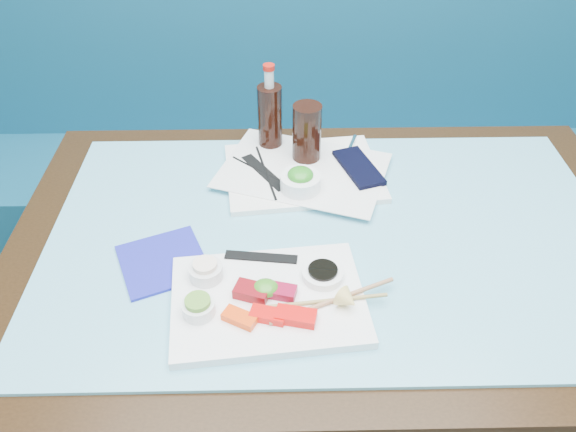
{
  "coord_description": "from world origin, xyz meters",
  "views": [
    {
      "loc": [
        -0.11,
        0.55,
        1.56
      ],
      "look_at": [
        -0.1,
        1.46,
        0.8
      ],
      "focal_mm": 35.0,
      "sensor_mm": 36.0,
      "label": 1
    }
  ],
  "objects_px": {
    "blue_napkin": "(163,261)",
    "dining_table": "(331,264)",
    "cola_glass": "(307,133)",
    "sashimi_plate": "(268,300)",
    "seaweed_bowl": "(300,182)",
    "cola_bottle_body": "(270,119)",
    "booth_bench": "(309,161)",
    "serving_tray": "(303,173)"
  },
  "relations": [
    {
      "from": "blue_napkin",
      "to": "dining_table",
      "type": "bearing_deg",
      "value": 12.99
    },
    {
      "from": "cola_glass",
      "to": "blue_napkin",
      "type": "bearing_deg",
      "value": -130.98
    },
    {
      "from": "sashimi_plate",
      "to": "blue_napkin",
      "type": "relative_size",
      "value": 2.19
    },
    {
      "from": "seaweed_bowl",
      "to": "cola_bottle_body",
      "type": "distance_m",
      "value": 0.22
    },
    {
      "from": "seaweed_bowl",
      "to": "cola_bottle_body",
      "type": "relative_size",
      "value": 0.54
    },
    {
      "from": "dining_table",
      "to": "cola_glass",
      "type": "bearing_deg",
      "value": 99.46
    },
    {
      "from": "booth_bench",
      "to": "blue_napkin",
      "type": "distance_m",
      "value": 1.06
    },
    {
      "from": "blue_napkin",
      "to": "sashimi_plate",
      "type": "bearing_deg",
      "value": -27.89
    },
    {
      "from": "booth_bench",
      "to": "seaweed_bowl",
      "type": "relative_size",
      "value": 31.8
    },
    {
      "from": "booth_bench",
      "to": "dining_table",
      "type": "distance_m",
      "value": 0.89
    },
    {
      "from": "sashimi_plate",
      "to": "cola_bottle_body",
      "type": "distance_m",
      "value": 0.54
    },
    {
      "from": "serving_tray",
      "to": "cola_bottle_body",
      "type": "distance_m",
      "value": 0.17
    },
    {
      "from": "cola_bottle_body",
      "to": "blue_napkin",
      "type": "relative_size",
      "value": 1.07
    },
    {
      "from": "booth_bench",
      "to": "dining_table",
      "type": "xyz_separation_m",
      "value": [
        0.0,
        -0.84,
        0.29
      ]
    },
    {
      "from": "dining_table",
      "to": "cola_glass",
      "type": "relative_size",
      "value": 9.61
    },
    {
      "from": "sashimi_plate",
      "to": "cola_glass",
      "type": "bearing_deg",
      "value": 72.91
    },
    {
      "from": "booth_bench",
      "to": "sashimi_plate",
      "type": "height_order",
      "value": "booth_bench"
    },
    {
      "from": "seaweed_bowl",
      "to": "sashimi_plate",
      "type": "bearing_deg",
      "value": -102.06
    },
    {
      "from": "seaweed_bowl",
      "to": "blue_napkin",
      "type": "xyz_separation_m",
      "value": [
        -0.29,
        -0.22,
        -0.03
      ]
    },
    {
      "from": "cola_glass",
      "to": "cola_bottle_body",
      "type": "xyz_separation_m",
      "value": [
        -0.09,
        0.07,
        0.0
      ]
    },
    {
      "from": "seaweed_bowl",
      "to": "cola_glass",
      "type": "relative_size",
      "value": 0.65
    },
    {
      "from": "sashimi_plate",
      "to": "blue_napkin",
      "type": "height_order",
      "value": "sashimi_plate"
    },
    {
      "from": "serving_tray",
      "to": "cola_glass",
      "type": "relative_size",
      "value": 2.53
    },
    {
      "from": "dining_table",
      "to": "cola_glass",
      "type": "xyz_separation_m",
      "value": [
        -0.05,
        0.27,
        0.18
      ]
    },
    {
      "from": "cola_bottle_body",
      "to": "booth_bench",
      "type": "bearing_deg",
      "value": 74.85
    },
    {
      "from": "sashimi_plate",
      "to": "seaweed_bowl",
      "type": "height_order",
      "value": "seaweed_bowl"
    },
    {
      "from": "sashimi_plate",
      "to": "cola_glass",
      "type": "xyz_separation_m",
      "value": [
        0.09,
        0.47,
        0.08
      ]
    },
    {
      "from": "dining_table",
      "to": "sashimi_plate",
      "type": "distance_m",
      "value": 0.26
    },
    {
      "from": "serving_tray",
      "to": "blue_napkin",
      "type": "xyz_separation_m",
      "value": [
        -0.3,
        -0.3,
        -0.0
      ]
    },
    {
      "from": "sashimi_plate",
      "to": "seaweed_bowl",
      "type": "distance_m",
      "value": 0.35
    },
    {
      "from": "cola_glass",
      "to": "blue_napkin",
      "type": "height_order",
      "value": "cola_glass"
    },
    {
      "from": "dining_table",
      "to": "cola_glass",
      "type": "distance_m",
      "value": 0.33
    },
    {
      "from": "dining_table",
      "to": "serving_tray",
      "type": "height_order",
      "value": "serving_tray"
    },
    {
      "from": "booth_bench",
      "to": "sashimi_plate",
      "type": "distance_m",
      "value": 1.12
    },
    {
      "from": "cola_bottle_body",
      "to": "blue_napkin",
      "type": "xyz_separation_m",
      "value": [
        -0.22,
        -0.42,
        -0.08
      ]
    },
    {
      "from": "booth_bench",
      "to": "cola_bottle_body",
      "type": "bearing_deg",
      "value": -105.15
    },
    {
      "from": "dining_table",
      "to": "seaweed_bowl",
      "type": "bearing_deg",
      "value": 114.62
    },
    {
      "from": "seaweed_bowl",
      "to": "booth_bench",
      "type": "bearing_deg",
      "value": 84.63
    },
    {
      "from": "sashimi_plate",
      "to": "cola_glass",
      "type": "distance_m",
      "value": 0.48
    },
    {
      "from": "seaweed_bowl",
      "to": "cola_glass",
      "type": "xyz_separation_m",
      "value": [
        0.02,
        0.13,
        0.05
      ]
    },
    {
      "from": "dining_table",
      "to": "seaweed_bowl",
      "type": "distance_m",
      "value": 0.2
    },
    {
      "from": "booth_bench",
      "to": "cola_bottle_body",
      "type": "distance_m",
      "value": 0.7
    }
  ]
}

